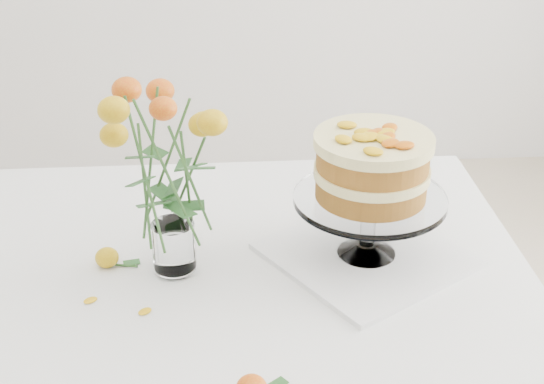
# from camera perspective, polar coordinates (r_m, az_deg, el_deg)

# --- Properties ---
(table) EXTENTS (1.43, 0.93, 0.76)m
(table) POSITION_cam_1_polar(r_m,az_deg,el_deg) (1.52, -8.13, -8.24)
(table) COLOR tan
(table) RESTS_ON ground
(napkin) EXTENTS (0.46, 0.46, 0.01)m
(napkin) POSITION_cam_1_polar(r_m,az_deg,el_deg) (1.50, 7.09, -4.72)
(napkin) COLOR silver
(napkin) RESTS_ON table
(cake_stand) EXTENTS (0.29, 0.29, 0.26)m
(cake_stand) POSITION_cam_1_polar(r_m,az_deg,el_deg) (1.41, 7.51, 1.44)
(cake_stand) COLOR white
(cake_stand) RESTS_ON napkin
(rose_vase) EXTENTS (0.28, 0.28, 0.41)m
(rose_vase) POSITION_cam_1_polar(r_m,az_deg,el_deg) (1.35, -7.89, 2.65)
(rose_vase) COLOR white
(rose_vase) RESTS_ON table
(loose_rose_near) EXTENTS (0.08, 0.05, 0.04)m
(loose_rose_near) POSITION_cam_1_polar(r_m,az_deg,el_deg) (1.49, -12.31, -4.84)
(loose_rose_near) COLOR gold
(loose_rose_near) RESTS_ON table
(stray_petal_a) EXTENTS (0.03, 0.02, 0.00)m
(stray_petal_a) POSITION_cam_1_polar(r_m,az_deg,el_deg) (1.41, -13.51, -7.94)
(stray_petal_a) COLOR #EEB40F
(stray_petal_a) RESTS_ON table
(stray_petal_b) EXTENTS (0.03, 0.02, 0.00)m
(stray_petal_b) POSITION_cam_1_polar(r_m,az_deg,el_deg) (1.36, -9.55, -8.87)
(stray_petal_b) COLOR #EEB40F
(stray_petal_b) RESTS_ON table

